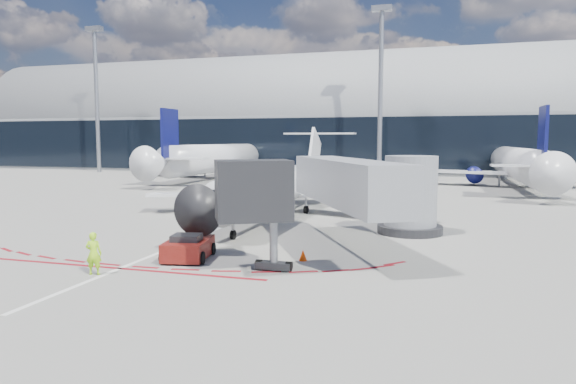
% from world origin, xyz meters
% --- Properties ---
extents(ground, '(260.00, 260.00, 0.00)m').
position_xyz_m(ground, '(0.00, 0.00, 0.00)').
color(ground, slate).
rests_on(ground, ground).
extents(apron_centerline, '(0.25, 40.00, 0.01)m').
position_xyz_m(apron_centerline, '(0.00, 2.00, 0.01)').
color(apron_centerline, silver).
rests_on(apron_centerline, ground).
extents(apron_stop_bar, '(14.00, 0.25, 0.01)m').
position_xyz_m(apron_stop_bar, '(0.00, -11.50, 0.01)').
color(apron_stop_bar, maroon).
rests_on(apron_stop_bar, ground).
extents(terminal_building, '(150.00, 24.15, 24.00)m').
position_xyz_m(terminal_building, '(0.00, 64.97, 8.52)').
color(terminal_building, gray).
rests_on(terminal_building, ground).
extents(jet_bridge, '(10.03, 15.20, 4.90)m').
position_xyz_m(jet_bridge, '(9.79, -3.01, 3.01)').
color(jet_bridge, gray).
rests_on(jet_bridge, ground).
extents(light_mast_west, '(0.70, 0.70, 25.00)m').
position_xyz_m(light_mast_west, '(-45.00, 48.00, 12.50)').
color(light_mast_west, gray).
rests_on(light_mast_west, ground).
extents(light_mast_centre, '(0.70, 0.70, 25.00)m').
position_xyz_m(light_mast_centre, '(5.00, 48.00, 12.50)').
color(light_mast_centre, gray).
rests_on(light_mast_centre, ground).
extents(regional_jet, '(22.60, 27.87, 6.98)m').
position_xyz_m(regional_jet, '(2.29, 6.40, 2.33)').
color(regional_jet, silver).
rests_on(regional_jet, ground).
extents(pushback_tug, '(2.53, 4.95, 1.26)m').
position_xyz_m(pushback_tug, '(2.10, -8.93, 0.56)').
color(pushback_tug, '#5F120D').
rests_on(pushback_tug, ground).
extents(ramp_worker, '(0.77, 0.61, 1.86)m').
position_xyz_m(ramp_worker, '(-0.43, -12.71, 0.93)').
color(ramp_worker, '#AFFF1A').
rests_on(ramp_worker, ground).
extents(safety_cone_right, '(0.39, 0.39, 0.54)m').
position_xyz_m(safety_cone_right, '(7.53, -7.71, 0.27)').
color(safety_cone_right, '#E43C04').
rests_on(safety_cone_right, ground).
extents(bg_airliner_0, '(37.13, 39.31, 12.01)m').
position_xyz_m(bg_airliner_0, '(-18.33, 41.88, 6.01)').
color(bg_airliner_0, silver).
rests_on(bg_airliner_0, ground).
extents(bg_airliner_1, '(34.88, 36.93, 11.29)m').
position_xyz_m(bg_airliner_1, '(23.27, 38.43, 5.64)').
color(bg_airliner_1, silver).
rests_on(bg_airliner_1, ground).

